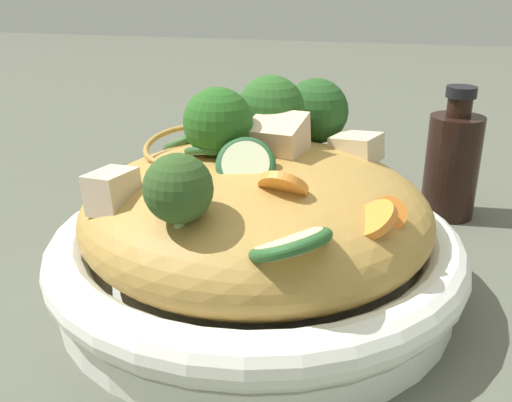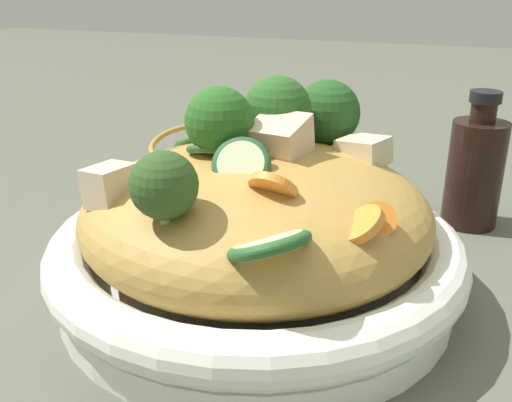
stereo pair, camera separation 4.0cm
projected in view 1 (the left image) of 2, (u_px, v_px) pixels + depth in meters
The scene contains 9 objects.
ground_plane at pixel (256, 290), 0.43m from camera, with size 3.00×3.00×0.00m, color #515345.
serving_bowl at pixel (256, 258), 0.42m from camera, with size 0.29×0.29×0.05m.
noodle_heap at pixel (256, 212), 0.40m from camera, with size 0.24×0.24×0.10m.
broccoli_florets at pixel (262, 124), 0.41m from camera, with size 0.12×0.24×0.07m.
carrot_coins at pixel (337, 205), 0.33m from camera, with size 0.09×0.04×0.04m.
zucchini_slices at pixel (233, 177), 0.37m from camera, with size 0.17×0.21×0.05m.
chicken_chunks at pixel (265, 153), 0.39m from camera, with size 0.17×0.15×0.05m.
soy_sauce_bottle at pixel (452, 163), 0.54m from camera, with size 0.05×0.05×0.12m.
chopsticks_pair at pixel (243, 152), 0.73m from camera, with size 0.21×0.04×0.01m.
Camera 1 is at (0.09, -0.36, 0.22)m, focal length 41.04 mm.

